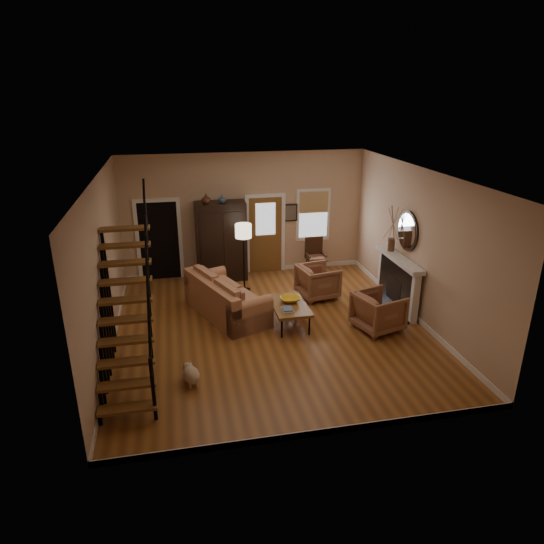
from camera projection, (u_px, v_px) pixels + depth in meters
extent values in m
plane|color=#965826|center=(271.00, 329.00, 10.39)|extent=(7.00, 7.00, 0.00)
plane|color=white|center=(271.00, 174.00, 9.21)|extent=(7.00, 7.00, 0.00)
cube|color=tan|center=(245.00, 215.00, 13.00)|extent=(6.50, 0.04, 3.30)
cube|color=tan|center=(104.00, 268.00, 9.19)|extent=(0.04, 7.00, 3.30)
cube|color=tan|center=(419.00, 246.00, 10.42)|extent=(0.04, 7.00, 3.30)
cube|color=black|center=(159.00, 239.00, 12.92)|extent=(1.00, 0.36, 2.10)
cube|color=brown|center=(265.00, 235.00, 13.30)|extent=(0.90, 0.06, 2.10)
cube|color=silver|center=(313.00, 215.00, 13.37)|extent=(0.96, 0.06, 1.46)
cube|color=black|center=(399.00, 284.00, 11.24)|extent=(0.24, 1.60, 1.15)
cube|color=white|center=(399.00, 259.00, 11.00)|extent=(0.30, 1.95, 0.10)
cylinder|color=silver|center=(407.00, 231.00, 10.79)|extent=(0.05, 0.90, 0.90)
imported|color=#4C2619|center=(206.00, 199.00, 12.19)|extent=(0.24, 0.24, 0.25)
imported|color=#334C60|center=(222.00, 199.00, 12.27)|extent=(0.20, 0.20, 0.21)
imported|color=gold|center=(290.00, 299.00, 10.54)|extent=(0.43, 0.43, 0.11)
imported|color=brown|center=(378.00, 311.00, 10.24)|extent=(1.13, 1.11, 0.83)
imported|color=brown|center=(318.00, 282.00, 11.83)|extent=(1.04, 1.02, 0.82)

